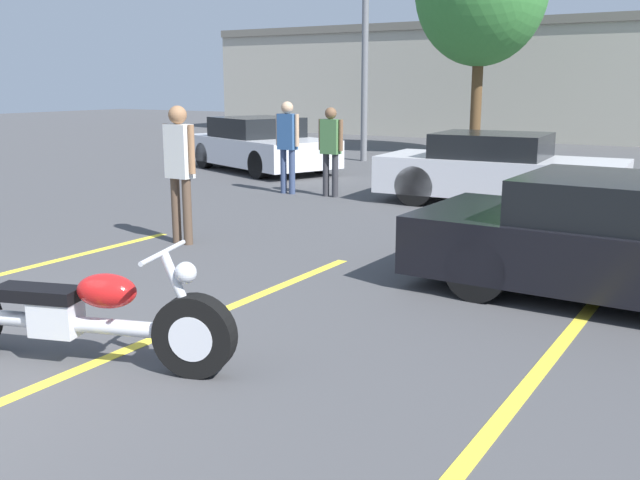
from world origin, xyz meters
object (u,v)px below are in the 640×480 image
spectator_near_motorcycle (180,162)px  parked_car_left_row (260,146)px  spectator_midground (287,139)px  spectator_by_show_car (331,144)px  motorcycle (73,316)px  parked_car_right_row (498,171)px

spectator_near_motorcycle → parked_car_left_row: bearing=119.3°
parked_car_left_row → spectator_midground: (2.70, -2.73, 0.45)m
spectator_near_motorcycle → spectator_by_show_car: bearing=95.0°
parked_car_left_row → motorcycle: bearing=-38.7°
motorcycle → spectator_midground: size_ratio=1.41×
parked_car_right_row → spectator_by_show_car: bearing=-169.9°
spectator_near_motorcycle → spectator_midground: size_ratio=1.03×
motorcycle → parked_car_right_row: bearing=68.7°
spectator_by_show_car → spectator_midground: bearing=-173.1°
motorcycle → spectator_near_motorcycle: size_ratio=1.37×
parked_car_right_row → spectator_midground: 4.01m
motorcycle → spectator_by_show_car: 8.51m
parked_car_left_row → spectator_near_motorcycle: 8.19m
parked_car_left_row → spectator_midground: spectator_midground is taller
parked_car_right_row → spectator_by_show_car: 3.10m
parked_car_left_row → spectator_near_motorcycle: size_ratio=2.49×
motorcycle → spectator_midground: bearing=94.9°
parked_car_right_row → spectator_near_motorcycle: bearing=-120.1°
spectator_near_motorcycle → spectator_by_show_car: size_ratio=1.09×
motorcycle → spectator_midground: 8.73m
spectator_near_motorcycle → motorcycle: bearing=-58.7°
motorcycle → parked_car_left_row: bearing=101.4°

